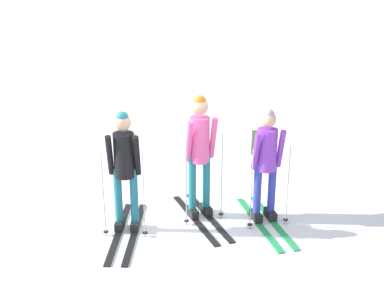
# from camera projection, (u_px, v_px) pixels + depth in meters

# --- Properties ---
(ground_plane) EXTENTS (400.00, 400.00, 0.00)m
(ground_plane) POSITION_uv_depth(u_px,v_px,m) (188.00, 224.00, 7.44)
(ground_plane) COLOR white
(skier_in_black) EXTENTS (0.71, 1.70, 1.73)m
(skier_in_black) POSITION_uv_depth(u_px,v_px,m) (125.00, 165.00, 6.96)
(skier_in_black) COLOR black
(skier_in_black) RESTS_ON ground
(skier_in_pink) EXTENTS (0.61, 1.61, 1.84)m
(skier_in_pink) POSITION_uv_depth(u_px,v_px,m) (200.00, 151.00, 7.30)
(skier_in_pink) COLOR black
(skier_in_pink) RESTS_ON ground
(skier_in_purple) EXTENTS (0.61, 1.62, 1.68)m
(skier_in_purple) POSITION_uv_depth(u_px,v_px,m) (266.00, 160.00, 7.23)
(skier_in_purple) COLOR green
(skier_in_purple) RESTS_ON ground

